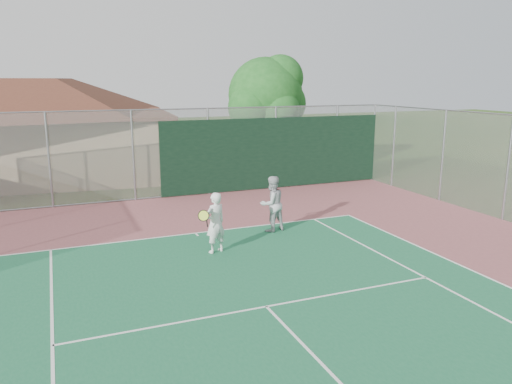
% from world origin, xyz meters
% --- Properties ---
extents(back_fence, '(20.08, 0.11, 3.53)m').
position_xyz_m(back_fence, '(2.11, 16.98, 1.67)').
color(back_fence, gray).
rests_on(back_fence, ground).
extents(side_fence_right, '(0.08, 9.00, 3.50)m').
position_xyz_m(side_fence_right, '(10.00, 12.50, 1.75)').
color(side_fence_right, gray).
rests_on(side_fence_right, ground).
extents(clubhouse, '(13.62, 9.75, 5.56)m').
position_xyz_m(clubhouse, '(-4.45, 23.56, 2.82)').
color(clubhouse, tan).
rests_on(clubhouse, ground).
extents(tree, '(4.14, 3.92, 5.78)m').
position_xyz_m(tree, '(5.73, 19.59, 3.80)').
color(tree, '#3E2316').
rests_on(tree, ground).
extents(player_white_front, '(0.96, 0.76, 1.66)m').
position_xyz_m(player_white_front, '(0.05, 10.00, 0.84)').
color(player_white_front, silver).
rests_on(player_white_front, ground).
extents(player_grey_back, '(0.96, 0.83, 1.73)m').
position_xyz_m(player_grey_back, '(2.27, 11.23, 0.86)').
color(player_grey_back, '#B0B2B6').
rests_on(player_grey_back, ground).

